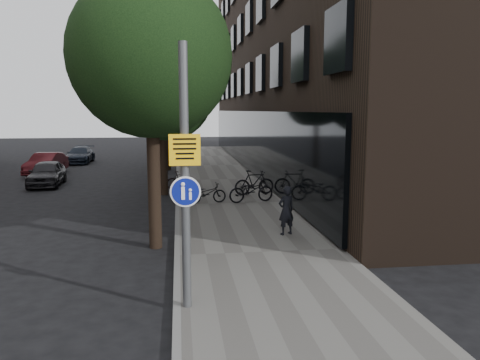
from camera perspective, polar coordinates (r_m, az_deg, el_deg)
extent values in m
plane|color=black|center=(9.57, 4.83, -15.33)|extent=(120.00, 120.00, 0.00)
cube|color=#63615B|center=(19.05, -0.85, -3.00)|extent=(4.50, 60.00, 0.12)
cube|color=slate|center=(18.93, -7.64, -3.14)|extent=(0.15, 60.00, 0.13)
cube|color=black|center=(32.67, 11.71, 17.39)|extent=(12.00, 40.00, 18.00)
cylinder|color=black|center=(13.26, -10.39, -1.46)|extent=(0.36, 0.36, 3.20)
sphere|color=black|center=(13.14, -10.83, 14.65)|extent=(4.40, 4.40, 4.40)
sphere|color=black|center=(13.85, -8.85, 10.22)|extent=(2.64, 2.64, 2.64)
cylinder|color=black|center=(21.67, -9.30, 2.41)|extent=(0.36, 0.36, 3.20)
sphere|color=black|center=(21.60, -9.54, 12.21)|extent=(5.00, 5.00, 5.00)
sphere|color=black|center=(22.35, -8.37, 9.55)|extent=(3.00, 3.00, 3.00)
cylinder|color=black|center=(30.63, -8.81, 4.18)|extent=(0.36, 0.36, 3.20)
sphere|color=black|center=(30.58, -8.97, 11.11)|extent=(5.00, 5.00, 5.00)
sphere|color=black|center=(31.35, -8.15, 9.23)|extent=(3.00, 3.00, 3.00)
cylinder|color=#595B5E|center=(8.71, -6.71, 0.11)|extent=(0.17, 0.17, 4.96)
cube|color=yellow|center=(8.65, -6.77, 3.72)|extent=(0.57, 0.04, 0.57)
cylinder|color=navy|center=(8.75, -6.69, -1.32)|extent=(0.51, 0.02, 0.51)
cylinder|color=white|center=(8.75, -6.69, -1.32)|extent=(0.57, 0.02, 0.57)
imported|color=black|center=(14.21, 5.66, -3.70)|extent=(0.64, 0.54, 1.49)
imported|color=black|center=(19.14, 1.37, -1.25)|extent=(1.99, 1.05, 1.00)
imported|color=black|center=(20.82, 1.76, -0.30)|extent=(1.91, 0.87, 1.11)
imported|color=black|center=(19.00, -4.06, -1.60)|extent=(1.64, 0.80, 0.82)
imported|color=black|center=(22.27, -7.15, -0.08)|extent=(1.53, 0.75, 0.88)
imported|color=black|center=(26.06, -22.49, 0.78)|extent=(1.80, 3.92, 1.30)
imported|color=#4E161B|center=(30.58, -22.56, 1.84)|extent=(1.82, 4.10, 1.31)
imported|color=black|center=(36.48, -18.92, 2.91)|extent=(1.66, 4.07, 1.18)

